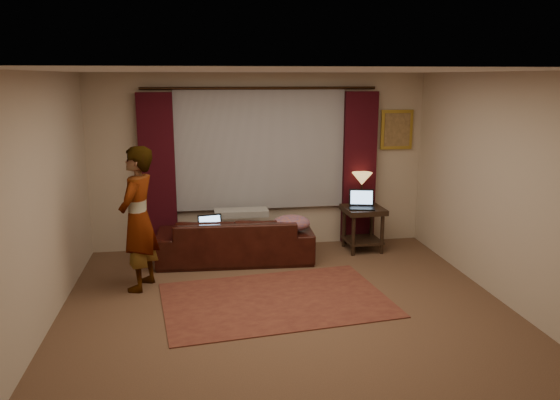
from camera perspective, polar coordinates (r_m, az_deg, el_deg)
The scene contains 20 objects.
floor at distance 6.16m, azimuth 0.79°, elevation -11.68°, with size 5.00×5.00×0.01m, color brown.
ceiling at distance 5.60m, azimuth 0.88°, elevation 13.35°, with size 5.00×5.00×0.02m, color silver.
wall_back at distance 8.17m, azimuth -2.08°, elevation 4.03°, with size 5.00×0.02×2.60m, color #C2AF99.
wall_front at distance 3.40m, azimuth 7.92°, elevation -8.83°, with size 5.00×0.02×2.60m, color #C2AF99.
wall_left at distance 5.87m, azimuth -23.98°, elevation -0.57°, with size 0.02×5.00×2.60m, color #C2AF99.
wall_right at distance 6.62m, azimuth 22.70°, elevation 0.95°, with size 0.02×5.00×2.60m, color #C2AF99.
sheer_curtain at distance 8.09m, azimuth -2.04°, elevation 5.36°, with size 2.50×0.05×1.80m, color #94949B.
drape_left at distance 8.05m, azimuth -12.66°, elevation 2.72°, with size 0.50×0.14×2.30m, color #350911.
drape_right at distance 8.39m, azimuth 8.26°, elevation 3.30°, with size 0.50×0.14×2.30m, color #350911.
curtain_rod at distance 7.97m, azimuth -2.05°, elevation 11.60°, with size 0.04×0.04×3.40m, color black.
picture_frame at distance 8.59m, azimuth 12.09°, elevation 7.21°, with size 0.50×0.04×0.60m, color #B09032.
sofa at distance 7.67m, azimuth -4.71°, elevation -3.22°, with size 2.15×0.93×0.87m, color black.
throw_blanket at distance 7.79m, azimuth -4.10°, elevation 0.37°, with size 0.77×0.31×0.09m, color gray.
clothing_pile at distance 7.57m, azimuth 1.18°, elevation -2.51°, with size 0.53×0.41×0.22m, color #845361.
laptop_sofa at distance 7.50m, azimuth -7.13°, elevation -2.68°, with size 0.33×0.36×0.24m, color black, non-canonical shape.
area_rug at distance 6.45m, azimuth -0.47°, elevation -10.37°, with size 2.57×1.71×0.01m, color brown.
end_table at distance 8.22m, azimuth 8.64°, elevation -2.99°, with size 0.57×0.57×0.66m, color black.
tiffany_lamp at distance 8.25m, azimuth 8.53°, elevation 1.17°, with size 0.31×0.31×0.49m, color olive, non-canonical shape.
laptop_table at distance 8.02m, azimuth 8.56°, elevation 0.02°, with size 0.36×0.40×0.26m, color black, non-canonical shape.
person at distance 6.76m, azimuth -14.60°, elevation -1.92°, with size 0.51×0.51×1.75m, color gray.
Camera 1 is at (-0.93, -5.52, 2.55)m, focal length 35.00 mm.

